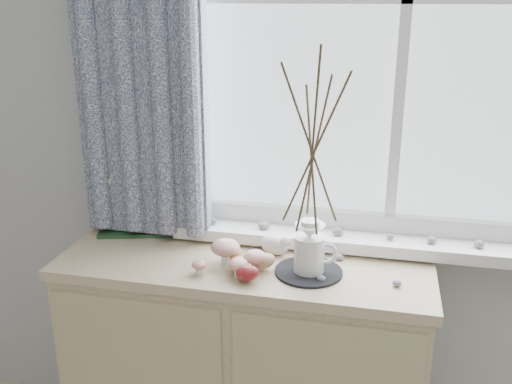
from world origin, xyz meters
TOP-DOWN VIEW (x-y plane):
  - sideboard at (-0.15, 1.75)m, footprint 1.20×0.45m
  - botanical_book at (-0.57, 1.85)m, footprint 0.35×0.21m
  - toadstool_cluster at (-0.17, 1.68)m, footprint 0.22×0.15m
  - wooden_eggs at (-0.13, 1.68)m, footprint 0.17×0.18m
  - songbird_figurine at (-0.06, 1.81)m, footprint 0.15×0.11m
  - crocheted_doily at (0.07, 1.70)m, footprint 0.21×0.21m
  - twig_pitcher at (0.07, 1.70)m, footprint 0.32×0.32m
  - sideboard_pebbles at (0.15, 1.75)m, footprint 0.33×0.22m

SIDE VIEW (x-z plane):
  - sideboard at x=-0.15m, z-range 0.00..0.85m
  - crocheted_doily at x=0.07m, z-range 0.85..0.86m
  - sideboard_pebbles at x=0.15m, z-range 0.85..0.87m
  - wooden_eggs at x=-0.13m, z-range 0.84..0.91m
  - songbird_figurine at x=-0.06m, z-range 0.85..0.92m
  - toadstool_cluster at x=-0.17m, z-range 0.86..0.94m
  - botanical_book at x=-0.57m, z-range 0.85..1.08m
  - twig_pitcher at x=0.07m, z-range 0.90..1.60m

